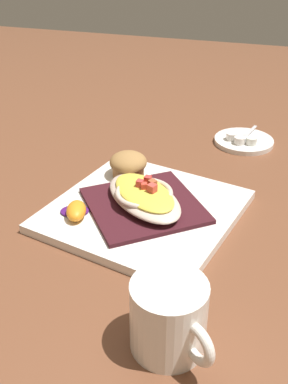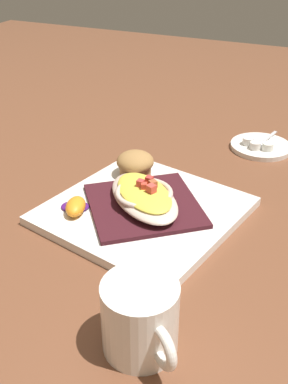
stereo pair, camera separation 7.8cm
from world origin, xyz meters
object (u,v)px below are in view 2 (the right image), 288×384
(creamer_saucer, at_px, (261,147))
(creamer_cup_1, at_px, (255,146))
(creamer_cup_2, at_px, (268,147))
(gratin_dish, at_px, (144,195))
(muffin, at_px, (135,164))
(creamer_cup_0, at_px, (248,141))
(spoon, at_px, (263,142))
(orange_garnish, at_px, (76,206))
(coffee_mug, at_px, (141,321))
(square_plate, at_px, (144,211))

(creamer_saucer, relative_size, creamer_cup_1, 5.49)
(creamer_saucer, xyz_separation_m, creamer_cup_2, (-0.02, -0.02, 0.01))
(gratin_dish, bearing_deg, creamer_cup_2, -24.39)
(muffin, distance_m, creamer_saucer, 0.31)
(creamer_cup_0, relative_size, creamer_cup_1, 1.00)
(creamer_cup_2, bearing_deg, spoon, 28.26)
(creamer_cup_0, bearing_deg, spoon, -55.43)
(creamer_saucer, bearing_deg, muffin, 142.64)
(muffin, distance_m, creamer_cup_1, 0.29)
(creamer_cup_1, bearing_deg, orange_garnish, 149.71)
(creamer_saucer, height_order, creamer_cup_2, creamer_cup_2)
(spoon, xyz_separation_m, creamer_cup_1, (-0.04, 0.01, 0.00))
(spoon, xyz_separation_m, creamer_cup_2, (-0.03, -0.02, 0.00))
(creamer_saucer, distance_m, creamer_cup_0, 0.03)
(spoon, bearing_deg, creamer_cup_1, 166.41)
(creamer_cup_2, bearing_deg, creamer_saucer, 37.98)
(orange_garnish, height_order, creamer_saucer, orange_garnish)
(gratin_dish, relative_size, orange_garnish, 2.88)
(orange_garnish, bearing_deg, coffee_mug, -133.50)
(muffin, height_order, orange_garnish, muffin)
(gratin_dish, height_order, spoon, gratin_dish)
(creamer_cup_2, bearing_deg, gratin_dish, 155.61)
(gratin_dish, bearing_deg, square_plate, 140.85)
(gratin_dish, xyz_separation_m, creamer_cup_1, (0.32, -0.12, -0.02))
(creamer_cup_1, bearing_deg, square_plate, 159.12)
(creamer_saucer, bearing_deg, gratin_dish, 159.71)
(orange_garnish, distance_m, spoon, 0.47)
(muffin, height_order, creamer_cup_1, muffin)
(creamer_saucer, height_order, creamer_cup_0, creamer_cup_0)
(coffee_mug, xyz_separation_m, creamer_cup_2, (0.58, -0.03, -0.02))
(orange_garnish, bearing_deg, creamer_cup_1, -30.29)
(coffee_mug, bearing_deg, spoon, -1.59)
(spoon, height_order, creamer_cup_1, creamer_cup_1)
(orange_garnish, xyz_separation_m, spoon, (0.41, -0.23, -0.01))
(creamer_cup_1, distance_m, creamer_cup_2, 0.03)
(spoon, relative_size, creamer_cup_2, 3.82)
(gratin_dish, xyz_separation_m, spoon, (0.35, -0.13, -0.02))
(square_plate, bearing_deg, muffin, 32.45)
(square_plate, height_order, gratin_dish, gratin_dish)
(square_plate, xyz_separation_m, orange_garnish, (-0.06, 0.10, 0.02))
(muffin, bearing_deg, spoon, -36.82)
(square_plate, height_order, orange_garnish, orange_garnish)
(creamer_saucer, bearing_deg, creamer_cup_2, -142.02)
(orange_garnish, bearing_deg, spoon, -28.99)
(creamer_saucer, relative_size, creamer_cup_0, 5.49)
(muffin, distance_m, creamer_cup_2, 0.31)
(orange_garnish, height_order, spoon, orange_garnish)
(square_plate, bearing_deg, creamer_cup_0, -16.84)
(square_plate, relative_size, gratin_dish, 1.53)
(muffin, bearing_deg, gratin_dish, -147.51)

